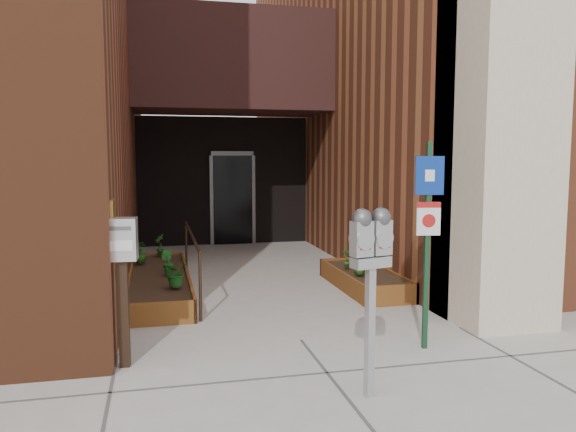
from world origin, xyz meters
TOP-DOWN VIEW (x-y plane):
  - ground at (0.00, 0.00)m, footprint 80.00×80.00m
  - architecture at (-0.18, 6.89)m, footprint 20.00×14.60m
  - planter_left at (-1.55, 2.70)m, footprint 0.90×3.60m
  - planter_right at (1.60, 2.20)m, footprint 0.80×2.20m
  - handrail at (-1.05, 2.65)m, footprint 0.04×3.34m
  - parking_meter at (0.19, -1.59)m, footprint 0.38×0.21m
  - sign_post at (1.24, -0.57)m, footprint 0.30×0.09m
  - payment_dropbox at (-1.90, -0.37)m, footprint 0.31×0.25m
  - shrub_left_a at (-1.33, 1.73)m, footprint 0.48×0.48m
  - shrub_left_b at (-1.42, 2.62)m, footprint 0.27×0.27m
  - shrub_left_c at (-1.85, 3.62)m, footprint 0.22×0.22m
  - shrub_left_d at (-1.52, 4.30)m, footprint 0.26×0.26m
  - shrub_right_a at (1.41, 1.92)m, footprint 0.28×0.28m
  - shrub_right_b at (1.39, 2.43)m, footprint 0.23×0.23m
  - shrub_right_c at (1.82, 2.80)m, footprint 0.33×0.33m

SIDE VIEW (x-z plane):
  - ground at x=0.00m, z-range 0.00..0.00m
  - planter_left at x=-1.55m, z-range -0.02..0.28m
  - planter_right at x=1.60m, z-range -0.02..0.28m
  - shrub_right_b at x=1.39m, z-range 0.30..0.61m
  - shrub_right_c at x=1.82m, z-range 0.30..0.65m
  - shrub_left_b at x=-1.42m, z-range 0.30..0.65m
  - shrub_right_a at x=1.41m, z-range 0.30..0.66m
  - shrub_left_c at x=-1.85m, z-range 0.30..0.66m
  - shrub_left_a at x=-1.33m, z-range 0.30..0.68m
  - shrub_left_d at x=-1.52m, z-range 0.30..0.68m
  - handrail at x=-1.05m, z-range 0.30..1.20m
  - payment_dropbox at x=-1.90m, z-range 0.33..1.81m
  - parking_meter at x=0.19m, z-range 0.45..2.10m
  - sign_post at x=1.24m, z-range 0.26..2.49m
  - architecture at x=-0.18m, z-range -0.02..9.98m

